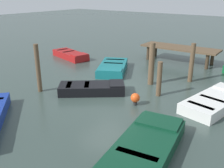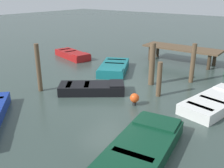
{
  "view_description": "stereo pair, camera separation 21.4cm",
  "coord_description": "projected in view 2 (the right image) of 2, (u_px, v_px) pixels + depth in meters",
  "views": [
    {
      "loc": [
        6.22,
        -8.39,
        4.17
      ],
      "look_at": [
        0.0,
        0.0,
        0.35
      ],
      "focal_mm": 40.85,
      "sensor_mm": 36.0,
      "label": 1
    },
    {
      "loc": [
        6.39,
        -8.26,
        4.17
      ],
      "look_at": [
        0.0,
        0.0,
        0.35
      ],
      "focal_mm": 40.85,
      "sensor_mm": 36.0,
      "label": 2
    }
  ],
  "objects": [
    {
      "name": "ground_plane",
      "position": [
        112.0,
        91.0,
        11.24
      ],
      "size": [
        80.0,
        80.0,
        0.0
      ],
      "primitive_type": "plane",
      "color": "#33423D"
    },
    {
      "name": "rowboat_dark_green",
      "position": [
        138.0,
        153.0,
        6.59
      ],
      "size": [
        2.03,
        4.13,
        0.46
      ],
      "rotation": [
        0.0,
        0.0,
        1.73
      ],
      "color": "#0C3823",
      "rests_on": "ground_plane"
    },
    {
      "name": "mooring_piling_near_right",
      "position": [
        193.0,
        63.0,
        12.09
      ],
      "size": [
        0.22,
        0.22,
        1.89
      ],
      "primitive_type": "cylinder",
      "color": "brown",
      "rests_on": "ground_plane"
    },
    {
      "name": "mooring_piling_far_right",
      "position": [
        159.0,
        79.0,
        10.51
      ],
      "size": [
        0.21,
        0.21,
        1.48
      ],
      "primitive_type": "cylinder",
      "color": "brown",
      "rests_on": "ground_plane"
    },
    {
      "name": "marker_buoy",
      "position": [
        135.0,
        98.0,
        9.8
      ],
      "size": [
        0.36,
        0.36,
        0.48
      ],
      "color": "#262626",
      "rests_on": "ground_plane"
    },
    {
      "name": "mooring_piling_mid_left",
      "position": [
        152.0,
        64.0,
        11.76
      ],
      "size": [
        0.27,
        0.27,
        1.98
      ],
      "primitive_type": "cylinder",
      "color": "brown",
      "rests_on": "ground_plane"
    },
    {
      "name": "rowboat_teal",
      "position": [
        114.0,
        67.0,
        14.01
      ],
      "size": [
        2.63,
        3.27,
        0.46
      ],
      "rotation": [
        0.0,
        0.0,
        5.21
      ],
      "color": "#14666B",
      "rests_on": "ground_plane"
    },
    {
      "name": "dock_segment",
      "position": [
        182.0,
        49.0,
        15.55
      ],
      "size": [
        4.69,
        1.6,
        0.95
      ],
      "rotation": [
        0.0,
        0.0,
        0.02
      ],
      "color": "brown",
      "rests_on": "ground_plane"
    },
    {
      "name": "rowboat_white",
      "position": [
        215.0,
        102.0,
        9.66
      ],
      "size": [
        1.86,
        3.37,
        0.46
      ],
      "rotation": [
        0.0,
        0.0,
        1.38
      ],
      "color": "silver",
      "rests_on": "ground_plane"
    },
    {
      "name": "rowboat_black",
      "position": [
        92.0,
        88.0,
        11.03
      ],
      "size": [
        2.83,
        2.56,
        0.46
      ],
      "rotation": [
        0.0,
        0.0,
        0.68
      ],
      "color": "black",
      "rests_on": "ground_plane"
    },
    {
      "name": "rowboat_red",
      "position": [
        72.0,
        55.0,
        16.85
      ],
      "size": [
        3.09,
        1.75,
        0.46
      ],
      "rotation": [
        0.0,
        0.0,
        6.04
      ],
      "color": "maroon",
      "rests_on": "ground_plane"
    },
    {
      "name": "mooring_piling_center",
      "position": [
        38.0,
        68.0,
        10.97
      ],
      "size": [
        0.2,
        0.2,
        2.11
      ],
      "primitive_type": "cylinder",
      "color": "brown",
      "rests_on": "ground_plane"
    }
  ]
}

